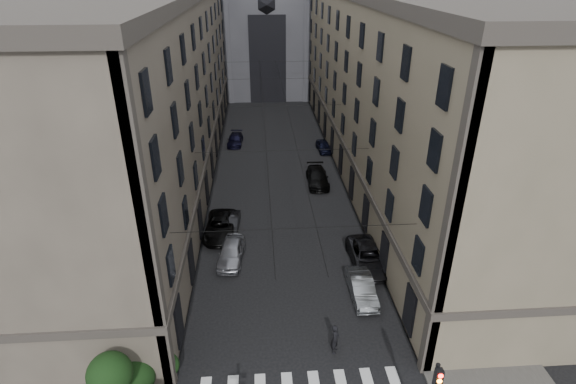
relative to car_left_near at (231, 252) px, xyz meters
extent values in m
cube|color=#383533|center=(-6.19, 18.19, -0.71)|extent=(7.00, 80.00, 0.15)
cube|color=#383533|center=(14.81, 18.19, -0.71)|extent=(7.00, 80.00, 0.15)
cube|color=#494238|center=(-9.19, 18.19, 8.21)|extent=(13.00, 60.00, 18.00)
cube|color=#38332D|center=(-9.19, 18.19, 3.41)|extent=(13.40, 60.30, 0.50)
cube|color=brown|center=(17.81, 18.19, 8.21)|extent=(13.00, 60.00, 18.00)
cube|color=#38332D|center=(17.81, 18.19, 3.41)|extent=(13.40, 60.30, 0.50)
cube|color=#2D2D33|center=(4.31, 57.19, 14.21)|extent=(34.00, 22.00, 30.00)
cube|color=black|center=(4.31, 46.14, 6.21)|extent=(6.00, 0.30, 14.00)
cube|color=black|center=(9.91, -16.03, 3.81)|extent=(0.34, 0.30, 1.00)
cylinder|color=#FF0C07|center=(9.91, -16.19, 4.13)|extent=(0.22, 0.05, 0.22)
cylinder|color=orange|center=(9.91, -16.19, 3.81)|extent=(0.22, 0.05, 0.22)
sphere|color=black|center=(-4.49, -12.01, 0.36)|extent=(2.00, 2.00, 2.00)
sphere|color=black|center=(-3.09, -11.01, 0.06)|extent=(1.40, 1.40, 1.40)
sphere|color=black|center=(-5.19, -13.31, 2.16)|extent=(2.20, 2.20, 2.20)
cylinder|color=black|center=(4.31, -7.81, 6.71)|extent=(14.00, 0.03, 0.03)
cylinder|color=black|center=(4.31, 4.19, 6.71)|extent=(14.00, 0.03, 0.03)
cylinder|color=black|center=(4.31, 17.19, 6.71)|extent=(14.00, 0.03, 0.03)
cylinder|color=black|center=(4.31, 30.19, 6.71)|extent=(14.00, 0.03, 0.03)
cylinder|color=black|center=(4.31, 42.19, 6.71)|extent=(14.00, 0.03, 0.03)
cylinder|color=black|center=(3.01, 18.19, 6.31)|extent=(0.03, 60.00, 0.03)
cylinder|color=black|center=(5.61, 18.19, 6.31)|extent=(0.03, 60.00, 0.03)
imported|color=gray|center=(0.00, 0.00, 0.00)|extent=(2.36, 4.81, 1.58)
imported|color=black|center=(-0.26, 4.59, -0.13)|extent=(1.66, 4.09, 1.32)
imported|color=black|center=(-1.08, 3.98, -0.02)|extent=(2.83, 5.66, 1.54)
imported|color=black|center=(-0.62, 26.01, -0.14)|extent=(2.10, 4.56, 1.29)
imported|color=slate|center=(9.23, -4.96, -0.06)|extent=(1.61, 4.45, 1.46)
imported|color=black|center=(10.51, -1.33, 0.00)|extent=(2.66, 5.69, 1.58)
imported|color=black|center=(8.51, 13.39, -0.02)|extent=(2.24, 5.32, 1.54)
imported|color=black|center=(10.51, 22.79, -0.15)|extent=(1.81, 3.88, 1.29)
imported|color=black|center=(6.57, -9.81, 0.20)|extent=(0.72, 0.85, 1.97)
camera|label=1|loc=(2.40, -29.40, 19.88)|focal=28.00mm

